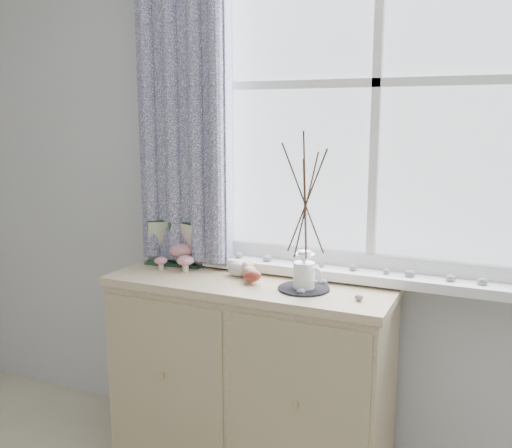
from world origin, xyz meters
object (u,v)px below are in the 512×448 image
(sideboard, at_px, (250,376))
(twig_pitcher, at_px, (305,199))
(botanical_book, at_px, (171,243))
(toadstool_cluster, at_px, (180,254))

(sideboard, height_order, twig_pitcher, twig_pitcher)
(sideboard, distance_m, botanical_book, 0.68)
(sideboard, bearing_deg, botanical_book, 170.99)
(sideboard, bearing_deg, toadstool_cluster, 171.50)
(toadstool_cluster, bearing_deg, botanical_book, 167.53)
(botanical_book, relative_size, twig_pitcher, 0.48)
(sideboard, relative_size, botanical_book, 3.97)
(botanical_book, bearing_deg, twig_pitcher, -15.53)
(botanical_book, xyz_separation_m, toadstool_cluster, (0.05, -0.01, -0.04))
(toadstool_cluster, height_order, twig_pitcher, twig_pitcher)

